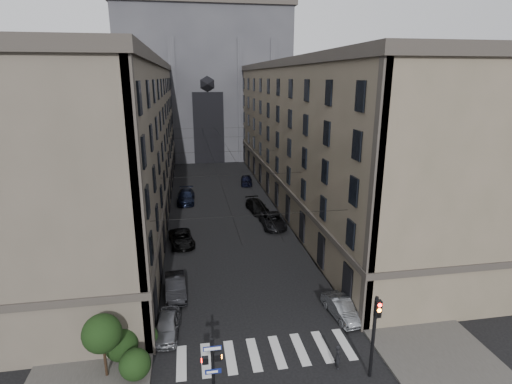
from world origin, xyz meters
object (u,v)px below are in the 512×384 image
car_left_midfar (182,238)px  pedestrian (338,356)px  pedestrian_signal_left (213,367)px  car_right_near (342,308)px  car_left_midnear (175,287)px  car_left_far (186,197)px  traffic_light_right (375,328)px  car_right_midfar (257,206)px  gothic_tower (204,72)px  car_right_midnear (273,221)px  car_right_far (246,180)px  car_left_near (167,325)px

car_left_midfar → pedestrian: (9.32, -20.15, 0.09)m
pedestrian_signal_left → pedestrian: bearing=11.3°
car_left_midfar → car_right_near: bearing=-60.6°
car_left_midnear → car_left_far: car_left_far is taller
car_left_midnear → pedestrian: 13.97m
pedestrian_signal_left → traffic_light_right: traffic_light_right is taller
pedestrian → car_left_midnear: bearing=44.3°
car_left_midnear → car_right_midfar: bearing=59.1°
car_left_midnear → car_right_near: bearing=-26.4°
traffic_light_right → car_left_midnear: bearing=135.6°
car_left_midfar → pedestrian: 22.20m
gothic_tower → car_left_far: size_ratio=10.20×
gothic_tower → car_right_midnear: (5.07, -48.36, -17.04)m
car_left_midfar → car_right_far: car_right_far is taller
car_left_midfar → car_right_midnear: 10.97m
car_right_midfar → pedestrian_signal_left: bearing=-111.7°
car_left_midfar → car_right_midnear: (10.41, 3.45, 0.07)m
gothic_tower → pedestrian: 74.05m
car_left_near → car_right_far: size_ratio=0.93×
car_left_far → car_right_far: bearing=41.1°
car_right_midfar → car_left_midfar: bearing=-143.9°
car_left_near → car_right_far: 39.38m
car_left_far → car_right_near: size_ratio=1.39×
gothic_tower → car_left_near: size_ratio=14.23×
car_left_far → pedestrian: (8.82, -34.92, -0.05)m
gothic_tower → car_right_midfar: (4.20, -42.66, -17.07)m
car_right_near → car_right_far: size_ratio=0.93×
gothic_tower → pedestrian_signal_left: bearing=-92.7°
car_left_near → car_left_midfar: size_ratio=0.82×
pedestrian_signal_left → car_right_near: pedestrian_signal_left is taller
pedestrian_signal_left → car_left_near: bearing=112.5°
traffic_light_right → car_right_far: (-0.77, 43.88, -2.54)m
car_right_far → car_left_midfar: bearing=-107.0°
gothic_tower → car_left_midfar: size_ratio=11.73×
pedestrian → car_right_near: bearing=-23.8°
pedestrian_signal_left → car_right_far: size_ratio=0.91×
pedestrian_signal_left → car_right_far: 45.11m
traffic_light_right → car_right_near: traffic_light_right is taller
gothic_tower → car_left_midfar: (-5.34, -51.80, -17.11)m
pedestrian_signal_left → car_left_midnear: bearing=100.9°
car_left_midfar → car_right_far: (10.17, 22.65, 0.06)m
car_right_midnear → car_right_far: size_ratio=1.24×
car_right_midfar → car_left_near: bearing=-120.8°
car_right_near → pedestrian: (-2.23, -5.00, 0.10)m
car_right_far → car_left_midnear: bearing=-100.7°
car_left_midnear → car_left_midfar: (0.40, 10.11, -0.06)m
car_left_near → pedestrian: size_ratio=2.62×
car_right_near → car_right_midfar: size_ratio=0.81×
car_left_midfar → car_left_far: bearing=80.2°
car_right_midnear → pedestrian: pedestrian is taller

